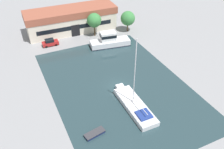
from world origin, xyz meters
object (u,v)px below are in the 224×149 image
(quay_tree_near_building, at_px, (94,20))
(parked_car, at_px, (50,42))
(motor_cruiser, at_px, (109,41))
(quay_tree_by_water, at_px, (128,18))
(warehouse_building, at_px, (71,20))
(small_dinghy, at_px, (95,134))
(sailboat_moored, at_px, (135,106))

(quay_tree_near_building, distance_m, parked_car, 13.18)
(quay_tree_near_building, xyz_separation_m, motor_cruiser, (1.23, -7.11, -3.11))
(quay_tree_by_water, bearing_deg, parked_car, 177.76)
(warehouse_building, height_order, quay_tree_by_water, warehouse_building)
(parked_car, distance_m, motor_cruiser, 15.43)
(warehouse_building, height_order, small_dinghy, warehouse_building)
(warehouse_building, height_order, parked_car, warehouse_building)
(warehouse_building, bearing_deg, quay_tree_by_water, -24.02)
(quay_tree_near_building, relative_size, parked_car, 1.56)
(motor_cruiser, relative_size, small_dinghy, 2.91)
(quay_tree_by_water, bearing_deg, small_dinghy, -125.84)
(quay_tree_near_building, xyz_separation_m, parked_car, (-12.66, -0.42, -3.63))
(warehouse_building, xyz_separation_m, parked_car, (-7.93, -6.20, -2.44))
(small_dinghy, bearing_deg, motor_cruiser, 140.09)
(quay_tree_by_water, xyz_separation_m, motor_cruiser, (-8.39, -5.82, -2.43))
(warehouse_building, relative_size, sailboat_moored, 1.84)
(parked_car, distance_m, small_dinghy, 32.80)
(motor_cruiser, bearing_deg, parked_car, 73.21)
(parked_car, relative_size, small_dinghy, 1.13)
(quay_tree_near_building, bearing_deg, warehouse_building, 129.28)
(quay_tree_near_building, distance_m, quay_tree_by_water, 9.73)
(warehouse_building, xyz_separation_m, small_dinghy, (-8.70, -38.98, -3.07))
(quay_tree_by_water, distance_m, parked_car, 22.50)
(small_dinghy, bearing_deg, parked_car, 168.08)
(warehouse_building, bearing_deg, parked_car, -139.76)
(quay_tree_by_water, relative_size, small_dinghy, 1.61)
(quay_tree_by_water, xyz_separation_m, parked_car, (-22.28, 0.87, -2.96))
(parked_car, bearing_deg, quay_tree_near_building, 92.43)
(parked_car, bearing_deg, sailboat_moored, 15.88)
(motor_cruiser, height_order, small_dinghy, motor_cruiser)
(parked_car, height_order, sailboat_moored, sailboat_moored)
(quay_tree_by_water, distance_m, motor_cruiser, 10.50)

